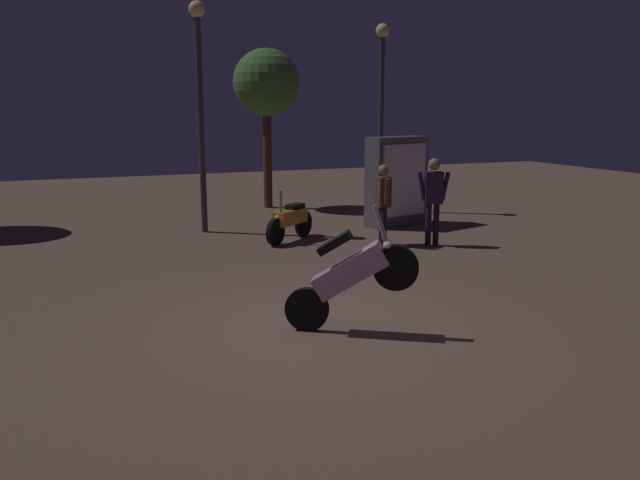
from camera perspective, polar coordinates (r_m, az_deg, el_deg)
The scene contains 9 objects.
ground_plane at distance 8.44m, azimuth 0.38°, elevation -7.60°, with size 40.00×40.00×0.00m, color brown.
motorcycle_pink_foreground at distance 7.99m, azimuth 2.68°, elevation -3.13°, with size 1.47×0.96×1.63m.
motorcycle_orange_parked_left at distance 13.66m, azimuth -2.65°, elevation 1.75°, with size 1.37×1.10×1.11m.
person_rider_beside at distance 13.21m, azimuth 5.59°, elevation 3.75°, with size 0.31×0.67×1.65m.
person_bystander_far at distance 13.29m, azimuth 9.94°, elevation 4.06°, with size 0.66×0.34×1.78m.
streetlamp_near at distance 17.61m, azimuth 5.43°, elevation 12.70°, with size 0.36×0.36×4.91m.
streetlamp_far at distance 14.67m, azimuth -10.54°, elevation 12.97°, with size 0.36×0.36×4.99m.
tree_center_bg at distance 18.18m, azimuth -4.74°, elevation 13.50°, with size 1.82×1.82×4.35m.
kiosk_billboard at distance 15.53m, azimuth 6.77°, elevation 5.16°, with size 1.68×0.92×2.10m.
Camera 1 is at (-3.06, -7.36, 2.78)m, focal length 36.36 mm.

